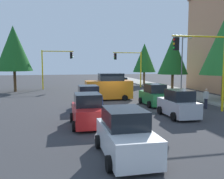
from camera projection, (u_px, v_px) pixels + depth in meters
The scene contains 18 objects.
ground_plane at pixel (114, 103), 23.95m from camera, with size 120.00×120.00×0.00m, color #353538.
sidewalk_kerb at pixel (186, 93), 31.03m from camera, with size 80.00×4.00×0.15m, color gray.
lane_arrow_near at pixel (107, 141), 12.13m from camera, with size 2.40×1.10×1.10m.
traffic_signal_near_left at pixel (204, 58), 18.89m from camera, with size 0.36×4.59×6.00m.
traffic_signal_far_right at pixel (55, 62), 35.91m from camera, with size 0.36×4.59×5.70m.
traffic_signal_far_left at pixel (130, 62), 38.33m from camera, with size 0.36×4.59×5.58m.
street_lamp_curbside at pixel (184, 59), 28.94m from camera, with size 2.15×0.28×7.00m.
tree_opposite_side at pixel (14, 48), 32.66m from camera, with size 4.78×4.78×8.77m.
tree_roadside_far at pixel (144, 58), 42.94m from camera, with size 3.97×3.97×7.24m.
tree_roadside_mid at pixel (173, 55), 33.32m from camera, with size 4.06×4.06×7.42m.
delivery_van_orange at pixel (109, 88), 25.73m from camera, with size 2.22×4.80×2.77m.
car_yellow at pixel (120, 85), 32.72m from camera, with size 3.98×2.04×1.98m.
car_red at pixel (88, 111), 15.15m from camera, with size 3.72×2.08×1.98m.
car_blue at pixel (88, 98), 20.54m from camera, with size 3.68×2.10×1.98m.
car_silver at pixel (178, 105), 17.51m from camera, with size 3.66×1.98×1.98m.
car_white at pixel (125, 135), 10.10m from camera, with size 4.05×2.11×1.98m.
car_green at pixel (154, 96), 22.31m from camera, with size 3.73×1.97×1.98m.
pedestrian_crossing at pixel (206, 98), 20.76m from camera, with size 0.40×0.24×1.70m.
Camera 1 is at (23.08, -5.27, 3.84)m, focal length 39.47 mm.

